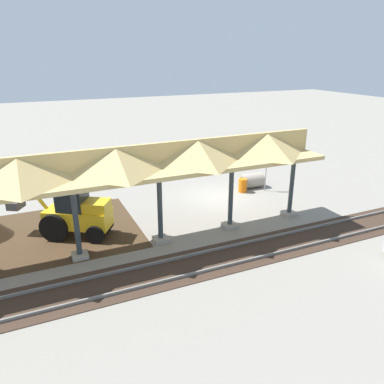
{
  "coord_description": "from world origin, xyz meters",
  "views": [
    {
      "loc": [
        10.66,
        19.8,
        8.59
      ],
      "look_at": [
        2.9,
        2.47,
        1.6
      ],
      "focal_mm": 35.0,
      "sensor_mm": 36.0,
      "label": 1
    }
  ],
  "objects_px": {
    "stop_sign": "(266,166)",
    "backhoe": "(75,212)",
    "traffic_barrel": "(243,185)",
    "concrete_pipe": "(252,181)"
  },
  "relations": [
    {
      "from": "concrete_pipe",
      "to": "traffic_barrel",
      "type": "distance_m",
      "value": 1.16
    },
    {
      "from": "stop_sign",
      "to": "backhoe",
      "type": "height_order",
      "value": "backhoe"
    },
    {
      "from": "stop_sign",
      "to": "concrete_pipe",
      "type": "relative_size",
      "value": 1.5
    },
    {
      "from": "backhoe",
      "to": "concrete_pipe",
      "type": "bearing_deg",
      "value": -167.85
    },
    {
      "from": "backhoe",
      "to": "traffic_barrel",
      "type": "relative_size",
      "value": 5.49
    },
    {
      "from": "backhoe",
      "to": "traffic_barrel",
      "type": "height_order",
      "value": "backhoe"
    },
    {
      "from": "stop_sign",
      "to": "traffic_barrel",
      "type": "relative_size",
      "value": 2.65
    },
    {
      "from": "concrete_pipe",
      "to": "stop_sign",
      "type": "bearing_deg",
      "value": 115.86
    },
    {
      "from": "stop_sign",
      "to": "concrete_pipe",
      "type": "xyz_separation_m",
      "value": [
        0.45,
        -0.93,
        -1.23
      ]
    },
    {
      "from": "stop_sign",
      "to": "concrete_pipe",
      "type": "bearing_deg",
      "value": -64.14
    }
  ]
}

